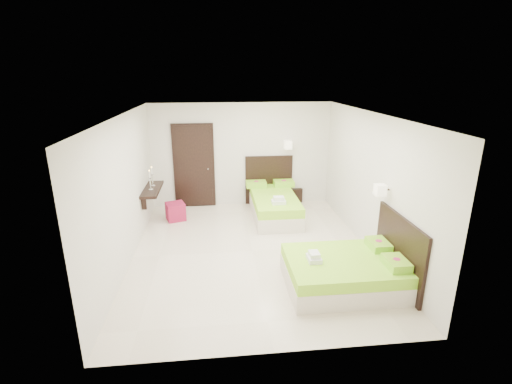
{
  "coord_description": "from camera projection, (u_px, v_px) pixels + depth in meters",
  "views": [
    {
      "loc": [
        -0.63,
        -6.43,
        3.28
      ],
      "look_at": [
        0.1,
        0.3,
        1.1
      ],
      "focal_mm": 26.0,
      "sensor_mm": 36.0,
      "label": 1
    }
  ],
  "objects": [
    {
      "name": "door",
      "position": [
        194.0,
        166.0,
        9.26
      ],
      "size": [
        1.02,
        0.15,
        2.14
      ],
      "color": "black",
      "rests_on": "ground"
    },
    {
      "name": "console_shelf",
      "position": [
        152.0,
        190.0,
        8.2
      ],
      "size": [
        0.35,
        1.2,
        0.78
      ],
      "color": "black",
      "rests_on": "ground"
    },
    {
      "name": "ottoman",
      "position": [
        176.0,
        211.0,
        8.63
      ],
      "size": [
        0.51,
        0.51,
        0.4
      ],
      "primitive_type": "cube",
      "rotation": [
        0.0,
        0.0,
        0.31
      ],
      "color": "maroon",
      "rests_on": "ground"
    },
    {
      "name": "bed_double",
      "position": [
        349.0,
        270.0,
        5.93
      ],
      "size": [
        1.83,
        1.55,
        1.51
      ],
      "color": "beige",
      "rests_on": "ground"
    },
    {
      "name": "nightstand",
      "position": [
        292.0,
        194.0,
        9.88
      ],
      "size": [
        0.51,
        0.48,
        0.38
      ],
      "primitive_type": "cube",
      "rotation": [
        0.0,
        0.0,
        0.28
      ],
      "color": "black",
      "rests_on": "ground"
    },
    {
      "name": "bed_single",
      "position": [
        274.0,
        203.0,
        8.86
      ],
      "size": [
        1.22,
        2.03,
        1.67
      ],
      "color": "beige",
      "rests_on": "ground"
    },
    {
      "name": "floor",
      "position": [
        253.0,
        251.0,
        7.15
      ],
      "size": [
        5.5,
        5.5,
        0.0
      ],
      "primitive_type": "plane",
      "color": "beige",
      "rests_on": "ground"
    }
  ]
}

